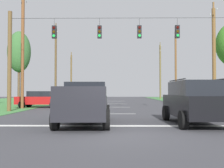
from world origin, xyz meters
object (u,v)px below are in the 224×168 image
at_px(overhead_signal_span, 118,55).
at_px(utility_pole_near_left, 160,71).
at_px(pickup_truck, 85,103).
at_px(distant_car_crossing_white, 69,97).
at_px(tree_roadside_right, 19,52).
at_px(utility_pole_mid_right, 214,57).
at_px(utility_pole_distant_right, 56,64).
at_px(utility_pole_distant_left, 71,76).
at_px(utility_pole_far_right, 176,66).
at_px(utility_pole_far_left, 23,43).
at_px(distant_car_oncoming, 41,99).
at_px(suv_black, 195,101).

relative_size(overhead_signal_span, utility_pole_near_left, 1.50).
distance_m(pickup_truck, distant_car_crossing_white, 20.34).
height_order(utility_pole_near_left, tree_roadside_right, utility_pole_near_left).
distance_m(utility_pole_mid_right, utility_pole_distant_right, 21.03).
relative_size(distant_car_crossing_white, tree_roadside_right, 0.49).
xyz_separation_m(overhead_signal_span, utility_pole_distant_left, (-8.77, 30.63, 0.20)).
relative_size(overhead_signal_span, utility_pole_far_right, 1.62).
relative_size(distant_car_crossing_white, utility_pole_distant_right, 0.40).
relative_size(distant_car_crossing_white, utility_pole_far_right, 0.42).
height_order(pickup_truck, utility_pole_distant_left, utility_pole_distant_left).
distance_m(utility_pole_far_left, utility_pole_distant_left, 27.39).
distance_m(utility_pole_far_right, utility_pole_near_left, 14.54).
bearing_deg(distant_car_oncoming, utility_pole_near_left, 59.29).
height_order(distant_car_oncoming, utility_pole_far_left, utility_pole_far_left).
distance_m(overhead_signal_span, utility_pole_distant_right, 18.00).
xyz_separation_m(utility_pole_far_left, utility_pole_distant_left, (-0.39, 27.36, -1.36)).
relative_size(pickup_truck, distant_car_oncoming, 1.26).
height_order(overhead_signal_span, utility_pole_distant_left, utility_pole_distant_left).
height_order(distant_car_oncoming, utility_pole_distant_right, utility_pole_distant_right).
bearing_deg(distant_car_oncoming, utility_pole_mid_right, -5.59).
xyz_separation_m(pickup_truck, utility_pole_far_left, (-6.76, 10.53, 4.79)).
bearing_deg(utility_pole_mid_right, utility_pole_near_left, 89.60).
relative_size(distant_car_crossing_white, utility_pole_far_left, 0.38).
bearing_deg(tree_roadside_right, distant_car_crossing_white, 6.13).
xyz_separation_m(utility_pole_near_left, tree_roadside_right, (-20.47, -19.09, 0.78)).
xyz_separation_m(suv_black, utility_pole_far_right, (4.71, 23.86, 3.99)).
bearing_deg(utility_pole_mid_right, pickup_truck, -133.73).
bearing_deg(utility_pole_mid_right, utility_pole_far_right, 90.78).
bearing_deg(utility_pole_far_right, utility_pole_near_left, 88.52).
distance_m(pickup_truck, utility_pole_near_left, 39.90).
bearing_deg(utility_pole_far_right, utility_pole_distant_right, -177.76).
xyz_separation_m(utility_pole_far_right, utility_pole_distant_left, (-16.92, 14.09, -0.65)).
bearing_deg(utility_pole_near_left, utility_pole_distant_left, -178.56).
height_order(distant_car_crossing_white, utility_pole_far_right, utility_pole_far_right).
bearing_deg(tree_roadside_right, utility_pole_distant_left, 80.34).
bearing_deg(tree_roadside_right, distant_car_oncoming, -56.73).
bearing_deg(suv_black, distant_car_oncoming, 131.47).
height_order(distant_car_crossing_white, distant_car_oncoming, same).
relative_size(pickup_truck, utility_pole_far_right, 0.53).
bearing_deg(utility_pole_near_left, tree_roadside_right, -137.00).
height_order(utility_pole_distant_right, tree_roadside_right, utility_pole_distant_right).
distance_m(utility_pole_near_left, tree_roadside_right, 28.01).
height_order(overhead_signal_span, utility_pole_far_right, utility_pole_far_right).
xyz_separation_m(pickup_truck, tree_roadside_right, (-10.33, 19.22, 5.30)).
bearing_deg(overhead_signal_span, utility_pole_far_right, 63.77).
distance_m(distant_car_crossing_white, utility_pole_far_left, 10.84).
distance_m(suv_black, distant_car_oncoming, 16.00).
bearing_deg(utility_pole_distant_left, utility_pole_far_left, -89.18).
relative_size(suv_black, utility_pole_near_left, 0.44).
distance_m(overhead_signal_span, distant_car_oncoming, 9.20).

